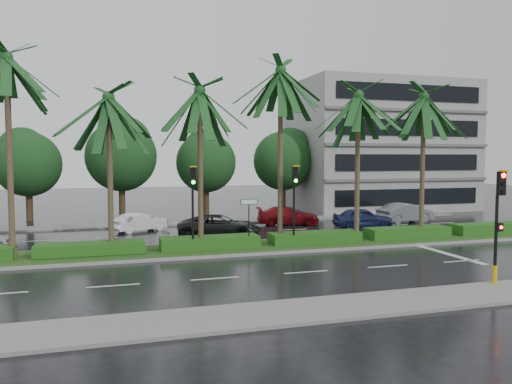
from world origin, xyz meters
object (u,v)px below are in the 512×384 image
object	(u,v)px
car_red	(288,216)
car_white	(141,222)
signal_near	(498,222)
car_darkgrey	(220,226)
signal_median_left	(193,196)
street_sign	(249,211)
car_grey	(405,213)
car_blue	(363,218)

from	to	relation	value
car_red	car_white	bearing A→B (deg)	101.74
signal_near	car_white	bearing A→B (deg)	123.00
car_red	car_darkgrey	bearing A→B (deg)	135.91
signal_median_left	street_sign	xyz separation A→B (m)	(3.00, 0.18, -0.87)
street_sign	car_darkgrey	world-z (taller)	street_sign
signal_median_left	car_red	world-z (taller)	signal_median_left
car_grey	car_darkgrey	bearing A→B (deg)	92.57
signal_near	street_sign	size ratio (longest dim) A/B	1.68
car_white	car_blue	distance (m)	15.31
signal_near	car_white	xyz separation A→B (m)	(-12.06, 18.58, -1.88)
street_sign	car_red	size ratio (longest dim) A/B	0.57
signal_near	car_darkgrey	size ratio (longest dim) A/B	0.86
car_white	car_grey	distance (m)	19.60
car_white	car_grey	xyz separation A→B (m)	(19.56, -1.10, 0.12)
car_white	car_red	distance (m)	10.57
signal_near	car_grey	xyz separation A→B (m)	(7.50, 17.48, -1.77)
signal_median_left	car_grey	size ratio (longest dim) A/B	0.97
street_sign	car_blue	xyz separation A→B (m)	(10.00, 5.98, -1.42)
car_red	car_blue	bearing A→B (deg)	-112.23
signal_median_left	car_red	size ratio (longest dim) A/B	0.95
signal_near	car_white	size ratio (longest dim) A/B	1.15
street_sign	car_white	xyz separation A→B (m)	(-5.06, 8.71, -1.50)
signal_median_left	car_blue	xyz separation A→B (m)	(13.00, 6.17, -2.30)
signal_near	car_grey	size ratio (longest dim) A/B	0.97
car_white	car_red	world-z (taller)	car_red
car_grey	signal_median_left	bearing A→B (deg)	105.36
car_white	car_darkgrey	xyz separation A→B (m)	(4.50, -4.09, 0.08)
car_grey	car_blue	bearing A→B (deg)	101.24
street_sign	car_darkgrey	size ratio (longest dim) A/B	0.51
signal_median_left	street_sign	size ratio (longest dim) A/B	1.68
signal_median_left	street_sign	world-z (taller)	signal_median_left
signal_near	street_sign	distance (m)	12.11
car_blue	car_darkgrey	bearing A→B (deg)	108.43
signal_median_left	car_darkgrey	bearing A→B (deg)	63.12
street_sign	car_blue	bearing A→B (deg)	30.89
car_blue	car_grey	size ratio (longest dim) A/B	0.92
car_darkgrey	car_white	bearing A→B (deg)	65.99
car_red	signal_near	bearing A→B (deg)	-164.72
car_blue	car_white	bearing A→B (deg)	90.84
signal_near	car_red	xyz separation A→B (m)	(-1.50, 18.77, -1.84)
street_sign	car_grey	bearing A→B (deg)	27.70
car_darkgrey	car_red	bearing A→B (deg)	-36.58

